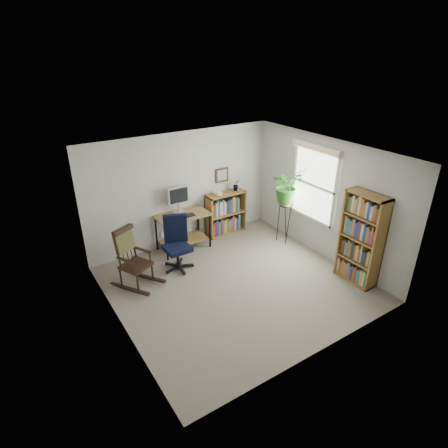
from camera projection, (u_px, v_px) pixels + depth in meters
floor at (236, 284)px, 6.80m from camera, size 4.20×4.00×0.00m
ceiling at (238, 155)px, 5.75m from camera, size 4.20×4.00×0.00m
wall_back at (182, 189)px, 7.78m from camera, size 4.20×0.00×2.40m
wall_front at (326, 282)px, 4.76m from camera, size 4.20×0.00×2.40m
wall_left at (114, 260)px, 5.25m from camera, size 0.00×4.00×2.40m
wall_right at (325, 199)px, 7.30m from camera, size 0.00×4.00×2.40m
window at (314, 185)px, 7.42m from camera, size 0.12×1.20×1.50m
desk at (183, 232)px, 7.83m from camera, size 1.08×0.60×0.78m
monitor at (179, 200)px, 7.64m from camera, size 0.46×0.16×0.56m
keyboard at (185, 216)px, 7.56m from camera, size 0.40×0.15×0.02m
office_chair at (177, 244)px, 7.04m from camera, size 0.76×0.76×1.07m
rocking_chair at (135, 258)px, 6.54m from camera, size 0.94×1.12×1.11m
low_bookshelf at (226, 213)px, 8.43m from camera, size 0.92×0.31×0.98m
tall_bookshelf at (361, 239)px, 6.56m from camera, size 0.32×0.74×1.70m
plant_stand at (284, 220)px, 8.06m from camera, size 0.29×0.29×1.01m
spider_plant at (288, 169)px, 7.55m from camera, size 1.69×1.88×1.46m
potted_plant_small at (236, 188)px, 8.34m from camera, size 0.13×0.24×0.11m
framed_picture at (222, 175)px, 8.17m from camera, size 0.32×0.04×0.32m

